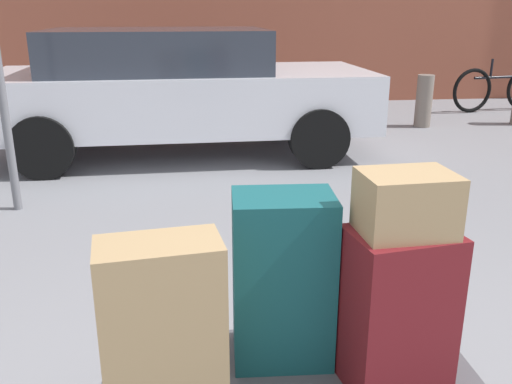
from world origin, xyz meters
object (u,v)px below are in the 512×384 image
suitcase_maroon_front_left (397,310)px  suitcase_tan_stacked_top (163,332)px  suitcase_teal_center (283,279)px  bollard_kerb_near (424,101)px  parked_car (177,88)px  bicycle_leaning (499,89)px  duffel_bag_tan_topmost_pile (406,203)px

suitcase_maroon_front_left → suitcase_tan_stacked_top: bearing=176.2°
suitcase_teal_center → bollard_kerb_near: suitcase_teal_center is taller
suitcase_teal_center → bollard_kerb_near: bearing=65.5°
suitcase_teal_center → parked_car: parked_car is taller
suitcase_teal_center → bicycle_leaning: suitcase_teal_center is taller
suitcase_maroon_front_left → parked_car: parked_car is taller
duffel_bag_tan_topmost_pile → bicycle_leaning: size_ratio=0.17×
duffel_bag_tan_topmost_pile → bicycle_leaning: 8.37m
suitcase_maroon_front_left → parked_car: (-0.85, 4.85, 0.13)m
duffel_bag_tan_topmost_pile → bicycle_leaning: (4.41, 7.09, -0.65)m
suitcase_tan_stacked_top → bicycle_leaning: suitcase_tan_stacked_top is taller
parked_car → bicycle_leaning: bearing=23.1°
suitcase_teal_center → parked_car: size_ratio=0.15×
suitcase_tan_stacked_top → bicycle_leaning: size_ratio=0.36×
suitcase_tan_stacked_top → duffel_bag_tan_topmost_pile: bearing=-2.0°
suitcase_teal_center → bicycle_leaning: 8.39m
parked_car → suitcase_tan_stacked_top: bearing=-89.5°
suitcase_maroon_front_left → suitcase_tan_stacked_top: size_ratio=0.94×
suitcase_tan_stacked_top → bollard_kerb_near: size_ratio=0.84×
suitcase_maroon_front_left → bollard_kerb_near: bearing=56.8°
bicycle_leaning → bollard_kerb_near: (-1.77, -1.10, -0.00)m
suitcase_teal_center → bollard_kerb_near: (3.01, 5.79, -0.30)m
suitcase_maroon_front_left → bollard_kerb_near: size_ratio=0.78×
suitcase_teal_center → bicycle_leaning: size_ratio=0.38×
parked_car → bollard_kerb_near: 3.69m
suitcase_maroon_front_left → duffel_bag_tan_topmost_pile: size_ratio=1.93×
parked_car → duffel_bag_tan_topmost_pile: bearing=-80.0°
duffel_bag_tan_topmost_pile → bollard_kerb_near: duffel_bag_tan_topmost_pile is taller
suitcase_maroon_front_left → suitcase_teal_center: 0.42m
suitcase_maroon_front_left → duffel_bag_tan_topmost_pile: (0.00, 0.00, 0.40)m
suitcase_teal_center → bicycle_leaning: (4.78, 6.89, -0.30)m
bollard_kerb_near → suitcase_maroon_front_left: bearing=-113.8°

